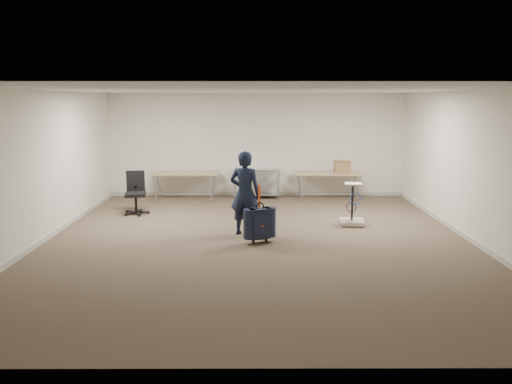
{
  "coord_description": "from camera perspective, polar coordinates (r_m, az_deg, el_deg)",
  "views": [
    {
      "loc": [
        -0.06,
        -9.06,
        2.65
      ],
      "look_at": [
        -0.03,
        0.3,
        0.89
      ],
      "focal_mm": 35.0,
      "sensor_mm": 36.0,
      "label": 1
    }
  ],
  "objects": [
    {
      "name": "folding_table_right",
      "position": [
        13.3,
        8.28,
        2.01
      ],
      "size": [
        1.8,
        0.75,
        0.73
      ],
      "color": "#987A5D",
      "rests_on": "ground"
    },
    {
      "name": "suitcase",
      "position": [
        9.24,
        0.42,
        -3.6
      ],
      "size": [
        0.46,
        0.36,
        1.1
      ],
      "color": "black",
      "rests_on": "ground"
    },
    {
      "name": "cardboard_box",
      "position": [
        13.27,
        9.83,
        2.84
      ],
      "size": [
        0.42,
        0.33,
        0.31
      ],
      "primitive_type": "cube",
      "rotation": [
        0.0,
        0.0,
        -0.04
      ],
      "color": "olive",
      "rests_on": "folding_table_right"
    },
    {
      "name": "person",
      "position": [
        9.73,
        -1.26,
        -0.14
      ],
      "size": [
        0.68,
        0.53,
        1.66
      ],
      "primitive_type": "imported",
      "rotation": [
        0.0,
        0.0,
        2.9
      ],
      "color": "black",
      "rests_on": "ground"
    },
    {
      "name": "room_shell",
      "position": [
        10.76,
        0.12,
        -3.34
      ],
      "size": [
        8.0,
        9.0,
        9.0
      ],
      "color": "silver",
      "rests_on": "ground"
    },
    {
      "name": "folding_table_left",
      "position": [
        13.28,
        -8.16,
        2.0
      ],
      "size": [
        1.8,
        0.75,
        0.73
      ],
      "color": "#987A5D",
      "rests_on": "ground"
    },
    {
      "name": "office_chair",
      "position": [
        11.91,
        -13.56,
        -1.03
      ],
      "size": [
        0.6,
        0.6,
        0.99
      ],
      "color": "black",
      "rests_on": "ground"
    },
    {
      "name": "ground",
      "position": [
        9.44,
        0.17,
        -5.66
      ],
      "size": [
        9.0,
        9.0,
        0.0
      ],
      "primitive_type": "plane",
      "color": "#4D402F",
      "rests_on": "ground"
    },
    {
      "name": "equipment_cart",
      "position": [
        10.79,
        10.94,
        -2.47
      ],
      "size": [
        0.53,
        0.53,
        0.9
      ],
      "color": "beige",
      "rests_on": "ground"
    },
    {
      "name": "wire_shelf",
      "position": [
        13.44,
        0.06,
        1.18
      ],
      "size": [
        1.22,
        0.47,
        0.8
      ],
      "color": "silver",
      "rests_on": "ground"
    }
  ]
}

